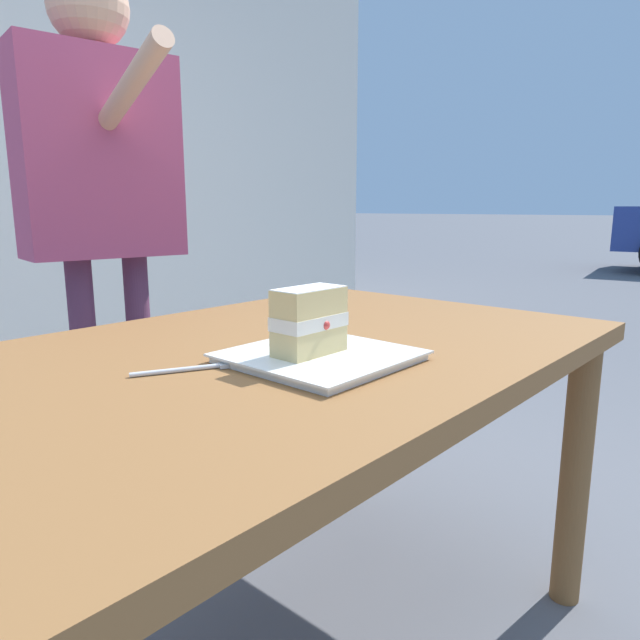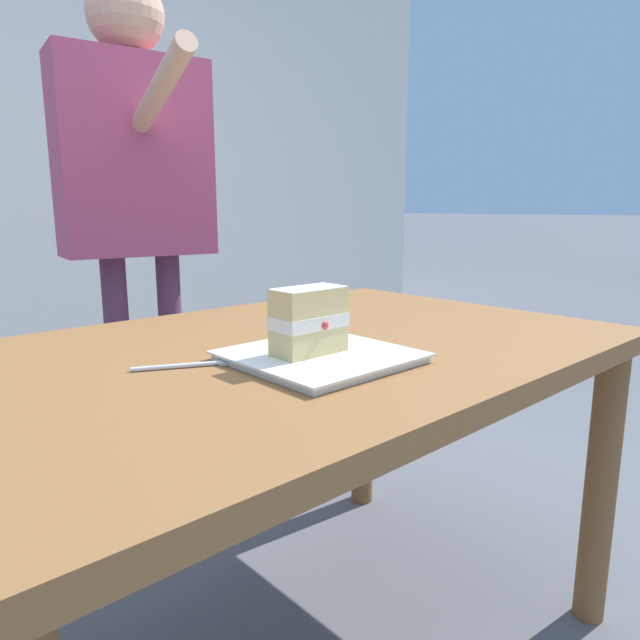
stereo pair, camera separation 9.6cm
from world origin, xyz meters
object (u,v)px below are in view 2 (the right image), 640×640
object	(u,v)px
patio_table	(294,391)
dessert_fork	(193,365)
diner_person	(135,167)
dessert_plate	(320,357)
cake_slice	(309,321)

from	to	relation	value
patio_table	dessert_fork	bearing A→B (deg)	-175.17
patio_table	dessert_fork	size ratio (longest dim) A/B	8.27
dessert_fork	diner_person	distance (m)	1.01
dessert_fork	diner_person	xyz separation A→B (m)	(0.33, 0.88, 0.37)
patio_table	dessert_plate	size ratio (longest dim) A/B	4.75
patio_table	diner_person	xyz separation A→B (m)	(0.10, 0.86, 0.48)
cake_slice	dessert_fork	size ratio (longest dim) A/B	0.80
dessert_plate	cake_slice	size ratio (longest dim) A/B	2.19
patio_table	cake_slice	xyz separation A→B (m)	(-0.07, -0.13, 0.17)
dessert_fork	patio_table	bearing A→B (deg)	4.83
cake_slice	dessert_plate	bearing A→B (deg)	-26.93
patio_table	dessert_fork	distance (m)	0.25
patio_table	cake_slice	bearing A→B (deg)	-118.89
dessert_plate	diner_person	xyz separation A→B (m)	(0.15, 0.99, 0.37)
patio_table	diner_person	size ratio (longest dim) A/B	0.82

